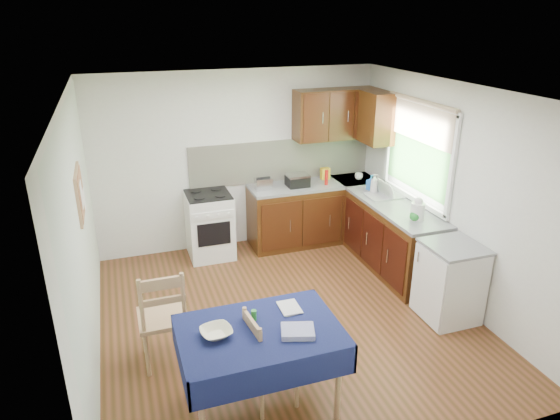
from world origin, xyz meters
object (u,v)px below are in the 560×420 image
object	(u,v)px
chair_far	(163,315)
dish_rack	(384,195)
kettle	(418,210)
chair_near	(267,357)
dining_table	(260,340)
toaster	(263,184)
sandwich_press	(297,180)

from	to	relation	value
chair_far	dish_rack	world-z (taller)	dish_rack
dish_rack	kettle	world-z (taller)	kettle
chair_near	dish_rack	distance (m)	3.21
dining_table	dish_rack	distance (m)	3.26
toaster	dish_rack	world-z (taller)	dish_rack
dining_table	chair_far	xyz separation A→B (m)	(-0.70, 0.85, -0.15)
dish_rack	sandwich_press	bearing A→B (deg)	145.92
sandwich_press	chair_near	bearing A→B (deg)	-130.80
toaster	kettle	bearing A→B (deg)	-32.32
sandwich_press	chair_far	bearing A→B (deg)	-150.95
sandwich_press	dish_rack	bearing A→B (deg)	-55.10
dining_table	chair_near	world-z (taller)	chair_near
dining_table	chair_near	distance (m)	0.23
sandwich_press	kettle	distance (m)	1.85
chair_far	sandwich_press	world-z (taller)	sandwich_press
chair_far	toaster	world-z (taller)	toaster
chair_far	dish_rack	bearing A→B (deg)	-156.45
kettle	dish_rack	bearing A→B (deg)	87.98
chair_near	sandwich_press	world-z (taller)	sandwich_press
chair_near	dish_rack	xyz separation A→B (m)	(2.32, 2.17, 0.44)
dish_rack	kettle	xyz separation A→B (m)	(-0.03, -0.83, 0.10)
dining_table	dish_rack	xyz separation A→B (m)	(2.38, 2.21, 0.23)
sandwich_press	kettle	xyz separation A→B (m)	(0.92, -1.60, 0.04)
toaster	kettle	world-z (taller)	kettle
chair_far	toaster	distance (m)	2.73
chair_near	sandwich_press	bearing A→B (deg)	-31.51
dining_table	kettle	xyz separation A→B (m)	(2.36, 1.38, 0.33)
dining_table	sandwich_press	distance (m)	3.33
dining_table	kettle	bearing A→B (deg)	11.77
kettle	chair_near	bearing A→B (deg)	-149.58
dining_table	sandwich_press	bearing A→B (deg)	45.63
chair_near	toaster	distance (m)	3.12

